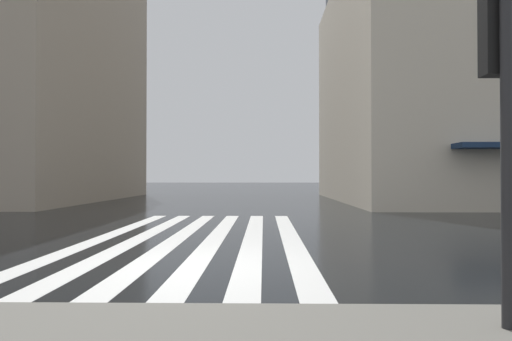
# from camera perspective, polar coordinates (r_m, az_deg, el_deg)

# --- Properties ---
(ground_plane) EXTENTS (220.00, 220.00, 0.00)m
(ground_plane) POSITION_cam_1_polar(r_m,az_deg,el_deg) (8.64, -7.28, -11.70)
(ground_plane) COLOR black
(zebra_crossing) EXTENTS (13.00, 5.50, 0.01)m
(zebra_crossing) POSITION_cam_1_polar(r_m,az_deg,el_deg) (12.63, -7.23, -8.19)
(zebra_crossing) COLOR silver
(zebra_crossing) RESTS_ON ground_plane
(traffic_signal_post) EXTENTS (0.44, 0.30, 3.38)m
(traffic_signal_post) POSITION_cam_1_polar(r_m,az_deg,el_deg) (5.35, 28.15, 9.53)
(traffic_signal_post) COLOR #232326
(traffic_signal_post) RESTS_ON sidewalk_pavement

